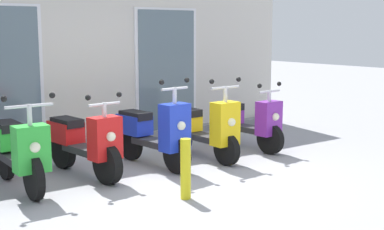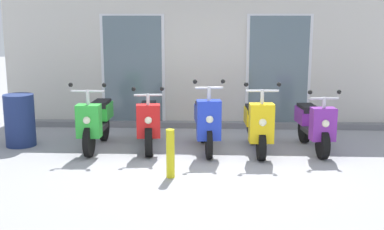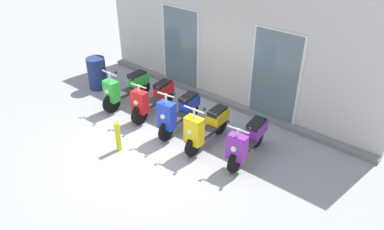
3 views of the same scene
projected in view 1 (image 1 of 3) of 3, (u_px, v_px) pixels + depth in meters
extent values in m
plane|color=#939399|center=(184.00, 180.00, 6.86)|extent=(40.00, 40.00, 0.00)
cube|color=beige|center=(86.00, 47.00, 8.84)|extent=(8.26, 0.30, 3.25)
cube|color=slate|center=(96.00, 142.00, 8.89)|extent=(8.26, 0.20, 0.12)
cube|color=silver|center=(1.00, 82.00, 7.92)|extent=(1.30, 0.04, 2.30)
cube|color=slate|center=(1.00, 82.00, 7.90)|extent=(1.18, 0.02, 2.22)
cube|color=silver|center=(166.00, 72.00, 9.64)|extent=(1.30, 0.04, 2.30)
cube|color=slate|center=(167.00, 73.00, 9.62)|extent=(1.18, 0.02, 2.22)
cylinder|color=black|center=(34.00, 178.00, 6.02)|extent=(0.09, 0.52, 0.52)
cylinder|color=black|center=(5.00, 160.00, 6.87)|extent=(0.09, 0.52, 0.52)
cube|color=#2D2D30|center=(18.00, 160.00, 6.43)|extent=(0.27, 0.66, 0.09)
cube|color=green|center=(31.00, 149.00, 6.00)|extent=(0.38, 0.24, 0.54)
sphere|color=#F2EFCC|center=(35.00, 147.00, 5.89)|extent=(0.12, 0.12, 0.12)
cube|color=green|center=(6.00, 137.00, 6.74)|extent=(0.30, 0.52, 0.28)
cube|color=black|center=(7.00, 126.00, 6.69)|extent=(0.26, 0.48, 0.11)
cylinder|color=silver|center=(30.00, 116.00, 5.94)|extent=(0.06, 0.06, 0.26)
cylinder|color=silver|center=(29.00, 106.00, 5.93)|extent=(0.54, 0.04, 0.04)
sphere|color=black|center=(52.00, 95.00, 6.07)|extent=(0.07, 0.07, 0.07)
sphere|color=black|center=(4.00, 99.00, 5.76)|extent=(0.07, 0.07, 0.07)
cylinder|color=black|center=(107.00, 164.00, 6.65)|extent=(0.18, 0.52, 0.51)
cylinder|color=black|center=(63.00, 150.00, 7.43)|extent=(0.18, 0.52, 0.51)
cube|color=#2D2D30|center=(84.00, 149.00, 7.02)|extent=(0.34, 0.70, 0.09)
cube|color=red|center=(105.00, 138.00, 6.62)|extent=(0.41, 0.28, 0.54)
sphere|color=#F2EFCC|center=(111.00, 137.00, 6.52)|extent=(0.12, 0.12, 0.12)
cube|color=red|center=(66.00, 132.00, 7.32)|extent=(0.36, 0.55, 0.28)
cube|color=black|center=(67.00, 122.00, 7.27)|extent=(0.32, 0.51, 0.11)
cylinder|color=silver|center=(104.00, 111.00, 6.57)|extent=(0.06, 0.06, 0.20)
cylinder|color=silver|center=(104.00, 104.00, 6.56)|extent=(0.45, 0.09, 0.04)
sphere|color=black|center=(119.00, 95.00, 6.69)|extent=(0.07, 0.07, 0.07)
sphere|color=black|center=(88.00, 98.00, 6.39)|extent=(0.07, 0.07, 0.07)
cylinder|color=black|center=(177.00, 156.00, 7.14)|extent=(0.14, 0.50, 0.50)
cylinder|color=black|center=(130.00, 143.00, 7.90)|extent=(0.14, 0.50, 0.50)
cube|color=#2D2D30|center=(152.00, 142.00, 7.50)|extent=(0.33, 0.67, 0.09)
cube|color=#1E38C6|center=(175.00, 127.00, 7.11)|extent=(0.40, 0.28, 0.64)
sphere|color=#F2EFCC|center=(181.00, 126.00, 7.01)|extent=(0.12, 0.12, 0.12)
cube|color=#1E38C6|center=(134.00, 124.00, 7.78)|extent=(0.36, 0.55, 0.28)
cube|color=black|center=(136.00, 115.00, 7.72)|extent=(0.31, 0.51, 0.11)
cylinder|color=silver|center=(175.00, 96.00, 7.04)|extent=(0.06, 0.06, 0.24)
cylinder|color=silver|center=(175.00, 89.00, 7.02)|extent=(0.44, 0.09, 0.04)
sphere|color=black|center=(187.00, 80.00, 7.16)|extent=(0.07, 0.07, 0.07)
sphere|color=black|center=(162.00, 82.00, 6.86)|extent=(0.07, 0.07, 0.07)
cylinder|color=black|center=(227.00, 150.00, 7.59)|extent=(0.13, 0.46, 0.45)
cylinder|color=black|center=(181.00, 138.00, 8.40)|extent=(0.13, 0.46, 0.45)
cube|color=#2D2D30|center=(203.00, 137.00, 7.98)|extent=(0.29, 0.67, 0.09)
cube|color=yellow|center=(225.00, 124.00, 7.56)|extent=(0.39, 0.26, 0.62)
sphere|color=#F2EFCC|center=(231.00, 122.00, 7.45)|extent=(0.12, 0.12, 0.12)
cube|color=yellow|center=(185.00, 121.00, 8.28)|extent=(0.33, 0.53, 0.28)
cube|color=black|center=(186.00, 112.00, 8.22)|extent=(0.28, 0.49, 0.11)
cylinder|color=silver|center=(225.00, 95.00, 7.49)|extent=(0.06, 0.06, 0.25)
cylinder|color=silver|center=(225.00, 88.00, 7.48)|extent=(0.51, 0.06, 0.04)
sphere|color=black|center=(239.00, 79.00, 7.62)|extent=(0.07, 0.07, 0.07)
sphere|color=black|center=(212.00, 82.00, 7.30)|extent=(0.07, 0.07, 0.07)
cylinder|color=black|center=(270.00, 139.00, 8.27)|extent=(0.15, 0.48, 0.47)
cylinder|color=black|center=(222.00, 130.00, 9.04)|extent=(0.15, 0.48, 0.47)
cube|color=#2D2D30|center=(245.00, 128.00, 8.64)|extent=(0.32, 0.67, 0.09)
cube|color=purple|center=(269.00, 118.00, 8.25)|extent=(0.40, 0.28, 0.53)
sphere|color=#F2EFCC|center=(275.00, 117.00, 8.15)|extent=(0.12, 0.12, 0.12)
cube|color=purple|center=(227.00, 114.00, 8.92)|extent=(0.35, 0.55, 0.28)
cube|color=black|center=(229.00, 106.00, 8.87)|extent=(0.31, 0.50, 0.11)
cylinder|color=silver|center=(269.00, 96.00, 8.19)|extent=(0.06, 0.06, 0.19)
cylinder|color=silver|center=(269.00, 91.00, 8.18)|extent=(0.47, 0.08, 0.04)
sphere|color=black|center=(279.00, 84.00, 8.32)|extent=(0.07, 0.07, 0.07)
sphere|color=black|center=(260.00, 86.00, 8.01)|extent=(0.07, 0.07, 0.07)
cylinder|color=yellow|center=(186.00, 169.00, 6.06)|extent=(0.12, 0.12, 0.70)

